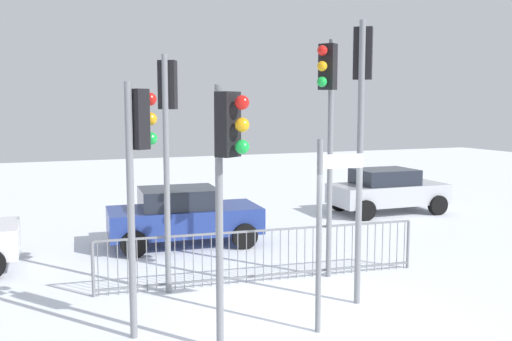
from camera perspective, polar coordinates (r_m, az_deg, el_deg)
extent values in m
plane|color=white|center=(9.77, 6.01, -14.73)|extent=(60.00, 60.00, 0.00)
cylinder|color=slate|center=(8.66, -12.54, -4.21)|extent=(0.11, 0.11, 3.89)
cube|color=black|center=(8.62, -11.91, 5.10)|extent=(0.35, 0.39, 0.90)
sphere|color=red|center=(8.77, -10.67, 7.11)|extent=(0.20, 0.20, 0.20)
sphere|color=orange|center=(8.78, -10.63, 5.16)|extent=(0.20, 0.20, 0.20)
sphere|color=green|center=(8.79, -10.59, 3.20)|extent=(0.20, 0.20, 0.20)
cylinder|color=slate|center=(8.07, -3.74, -5.06)|extent=(0.11, 0.11, 3.84)
cube|color=black|center=(7.80, -2.88, 4.68)|extent=(0.39, 0.36, 0.90)
sphere|color=red|center=(7.64, -1.42, 6.90)|extent=(0.20, 0.20, 0.20)
sphere|color=orange|center=(7.65, -1.41, 4.65)|extent=(0.20, 0.20, 0.20)
sphere|color=green|center=(7.66, -1.41, 2.41)|extent=(0.20, 0.20, 0.20)
cylinder|color=slate|center=(10.62, -9.04, -0.56)|extent=(0.11, 0.11, 4.48)
cube|color=black|center=(10.70, -8.94, 8.56)|extent=(0.39, 0.35, 0.90)
sphere|color=red|center=(10.96, -8.58, 10.08)|extent=(0.20, 0.20, 0.20)
sphere|color=orange|center=(10.94, -8.56, 8.52)|extent=(0.20, 0.20, 0.20)
sphere|color=green|center=(10.94, -8.53, 6.95)|extent=(0.20, 0.20, 0.20)
cylinder|color=slate|center=(10.05, 10.45, 0.50)|extent=(0.11, 0.11, 5.00)
cube|color=black|center=(10.20, 10.77, 11.56)|extent=(0.39, 0.37, 0.90)
sphere|color=red|center=(10.47, 10.92, 13.07)|extent=(0.20, 0.20, 0.20)
sphere|color=orange|center=(10.44, 10.88, 11.43)|extent=(0.20, 0.20, 0.20)
sphere|color=green|center=(10.42, 10.85, 9.79)|extent=(0.20, 0.20, 0.20)
cylinder|color=slate|center=(11.57, 7.50, 0.99)|extent=(0.11, 0.11, 4.86)
cube|color=black|center=(11.40, 7.28, 10.36)|extent=(0.36, 0.39, 0.90)
sphere|color=red|center=(11.20, 6.73, 11.98)|extent=(0.20, 0.20, 0.20)
sphere|color=orange|center=(11.17, 6.71, 10.44)|extent=(0.20, 0.20, 0.20)
sphere|color=green|center=(11.16, 6.69, 8.91)|extent=(0.20, 0.20, 0.20)
cylinder|color=slate|center=(8.81, 6.39, -6.73)|extent=(0.09, 0.09, 3.04)
cube|color=white|center=(8.81, 8.79, 0.94)|extent=(0.70, 0.05, 0.22)
cube|color=slate|center=(11.37, 0.77, -6.09)|extent=(6.60, 0.65, 0.04)
cube|color=slate|center=(11.61, 0.76, -10.57)|extent=(6.60, 0.65, 0.04)
cylinder|color=slate|center=(11.01, -15.70, -9.58)|extent=(0.02, 0.02, 1.05)
cylinder|color=slate|center=(11.01, -14.76, -9.55)|extent=(0.02, 0.02, 1.05)
cylinder|color=slate|center=(11.02, -13.81, -9.51)|extent=(0.02, 0.02, 1.05)
cylinder|color=slate|center=(11.03, -12.87, -9.47)|extent=(0.02, 0.02, 1.05)
cylinder|color=slate|center=(11.04, -11.93, -9.43)|extent=(0.02, 0.02, 1.05)
cylinder|color=slate|center=(11.05, -10.99, -9.39)|extent=(0.02, 0.02, 1.05)
cylinder|color=slate|center=(11.07, -10.06, -9.34)|extent=(0.02, 0.02, 1.05)
cylinder|color=slate|center=(11.09, -9.13, -9.30)|extent=(0.02, 0.02, 1.05)
cylinder|color=slate|center=(11.12, -8.20, -9.25)|extent=(0.02, 0.02, 1.05)
cylinder|color=slate|center=(11.14, -7.28, -9.19)|extent=(0.02, 0.02, 1.05)
cylinder|color=slate|center=(11.17, -6.36, -9.14)|extent=(0.02, 0.02, 1.05)
cylinder|color=slate|center=(11.20, -5.44, -9.08)|extent=(0.02, 0.02, 1.05)
cylinder|color=slate|center=(11.24, -4.54, -9.03)|extent=(0.02, 0.02, 1.05)
cylinder|color=slate|center=(11.27, -3.64, -8.97)|extent=(0.02, 0.02, 1.05)
cylinder|color=slate|center=(11.31, -2.74, -8.90)|extent=(0.02, 0.02, 1.05)
cylinder|color=slate|center=(11.36, -1.85, -8.84)|extent=(0.02, 0.02, 1.05)
cylinder|color=slate|center=(11.40, -0.97, -8.78)|extent=(0.02, 0.02, 1.05)
cylinder|color=slate|center=(11.45, -0.10, -8.71)|extent=(0.02, 0.02, 1.05)
cylinder|color=slate|center=(11.50, 0.77, -8.64)|extent=(0.02, 0.02, 1.05)
cylinder|color=slate|center=(11.55, 1.63, -8.57)|extent=(0.02, 0.02, 1.05)
cylinder|color=slate|center=(11.61, 2.47, -8.50)|extent=(0.02, 0.02, 1.05)
cylinder|color=slate|center=(11.66, 3.32, -8.43)|extent=(0.02, 0.02, 1.05)
cylinder|color=slate|center=(11.73, 4.15, -8.36)|extent=(0.02, 0.02, 1.05)
cylinder|color=slate|center=(11.79, 4.97, -8.28)|extent=(0.02, 0.02, 1.05)
cylinder|color=slate|center=(11.85, 5.78, -8.21)|extent=(0.02, 0.02, 1.05)
cylinder|color=slate|center=(11.92, 6.59, -8.13)|extent=(0.02, 0.02, 1.05)
cylinder|color=slate|center=(11.99, 7.38, -8.06)|extent=(0.02, 0.02, 1.05)
cylinder|color=slate|center=(12.06, 8.17, -7.98)|extent=(0.02, 0.02, 1.05)
cylinder|color=slate|center=(12.14, 8.94, -7.90)|extent=(0.02, 0.02, 1.05)
cylinder|color=slate|center=(12.21, 9.71, -7.83)|extent=(0.02, 0.02, 1.05)
cylinder|color=slate|center=(12.29, 10.47, -7.75)|extent=(0.02, 0.02, 1.05)
cylinder|color=slate|center=(12.37, 11.21, -7.67)|extent=(0.02, 0.02, 1.05)
cylinder|color=slate|center=(12.46, 11.95, -7.59)|extent=(0.02, 0.02, 1.05)
cylinder|color=slate|center=(12.54, 12.67, -7.51)|extent=(0.02, 0.02, 1.05)
cylinder|color=slate|center=(12.63, 13.39, -7.43)|extent=(0.02, 0.02, 1.05)
cylinder|color=slate|center=(12.72, 14.09, -7.36)|extent=(0.02, 0.02, 1.05)
cylinder|color=slate|center=(12.81, 14.79, -7.28)|extent=(0.02, 0.02, 1.05)
cylinder|color=slate|center=(11.01, -16.17, -9.60)|extent=(0.06, 0.06, 1.05)
cylinder|color=slate|center=(12.85, 15.13, -7.24)|extent=(0.06, 0.06, 1.05)
cube|color=navy|center=(14.53, -7.26, -4.98)|extent=(3.91, 1.98, 0.65)
cube|color=#1E232D|center=(14.40, -7.88, -2.87)|extent=(2.01, 1.64, 0.55)
cylinder|color=black|center=(15.69, -2.93, -5.28)|extent=(0.65, 0.27, 0.64)
cylinder|color=black|center=(14.09, -1.17, -6.64)|extent=(0.65, 0.27, 0.64)
cylinder|color=black|center=(15.25, -12.84, -5.79)|extent=(0.65, 0.27, 0.64)
cylinder|color=black|center=(13.60, -12.23, -7.28)|extent=(0.65, 0.27, 0.64)
cube|color=#B2B5BA|center=(19.17, 13.21, -2.29)|extent=(3.86, 1.83, 0.65)
cube|color=#1E232D|center=(19.02, 12.87, -0.68)|extent=(1.95, 1.56, 0.55)
cylinder|color=black|center=(20.67, 15.04, -2.62)|extent=(0.65, 0.24, 0.64)
cylinder|color=black|center=(19.32, 17.93, -3.35)|extent=(0.65, 0.24, 0.64)
cylinder|color=black|center=(19.26, 8.43, -3.13)|extent=(0.65, 0.24, 0.64)
cylinder|color=black|center=(17.81, 11.02, -3.97)|extent=(0.65, 0.24, 0.64)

